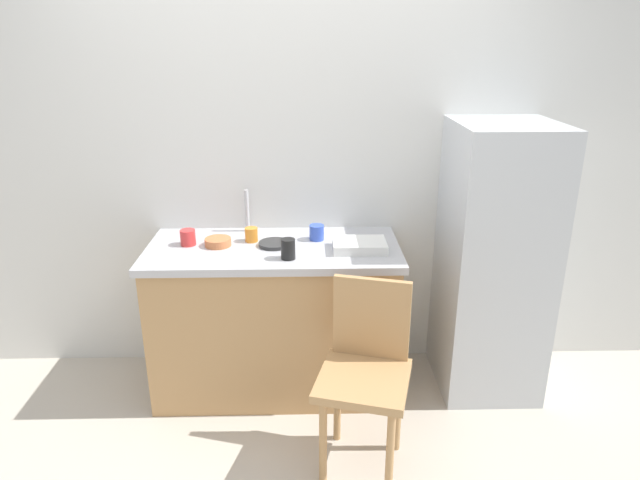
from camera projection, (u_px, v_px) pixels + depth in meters
name	position (u px, v px, depth m)	size (l,w,h in m)	color
ground_plane	(282.00, 461.00, 2.70)	(8.00, 8.00, 0.00)	#BCB2A3
back_wall	(283.00, 159.00, 3.20)	(4.80, 0.10, 2.52)	silver
cabinet_base	(276.00, 321.00, 3.16)	(1.32, 0.60, 0.82)	tan
countertop	(273.00, 249.00, 3.01)	(1.36, 0.64, 0.04)	#B7B7BC
faucet	(247.00, 211.00, 3.19)	(0.02, 0.02, 0.24)	#B7B7BC
refrigerator	(493.00, 261.00, 3.08)	(0.53, 0.58, 1.52)	silver
chair	(366.00, 367.00, 2.56)	(0.49, 0.49, 0.89)	tan
dish_tray	(359.00, 245.00, 2.94)	(0.28, 0.20, 0.05)	white
terracotta_bowl	(218.00, 242.00, 3.00)	(0.14, 0.14, 0.04)	#C67042
hotplate	(274.00, 244.00, 3.01)	(0.17, 0.17, 0.02)	#2D2D2D
cup_blue	(317.00, 232.00, 3.08)	(0.08, 0.08, 0.08)	blue
cup_orange	(251.00, 235.00, 3.06)	(0.07, 0.07, 0.08)	orange
cup_red	(188.00, 237.00, 3.01)	(0.08, 0.08, 0.08)	red
cup_black	(288.00, 249.00, 2.82)	(0.07, 0.07, 0.11)	black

